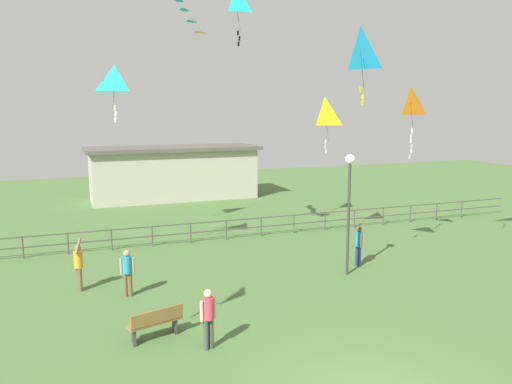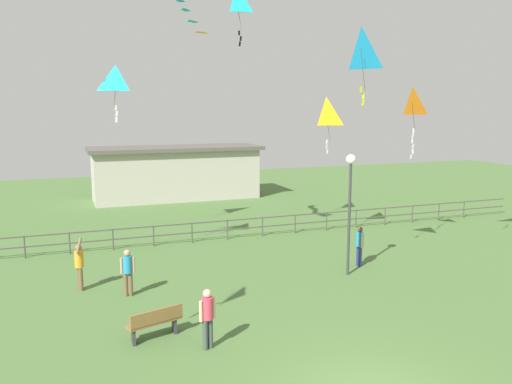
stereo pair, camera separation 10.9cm
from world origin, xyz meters
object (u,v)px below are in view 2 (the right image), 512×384
Objects in this scene: person_0 at (79,263)px; person_2 at (128,270)px; person_3 at (207,315)px; kite_6 at (237,4)px; kite_8 at (412,106)px; kite_2 at (116,82)px; kite_4 at (361,50)px; kite_5 at (326,114)px; park_bench at (155,322)px; lamppost at (350,188)px; person_1 at (360,243)px.

person_0 is 1.20× the size of person_2.
kite_6 reaches higher than person_3.
kite_6 is at bearing 149.23° from kite_8.
kite_4 is at bearing -33.75° from kite_2.
kite_5 is at bearing 4.39° from kite_2.
person_3 is (2.90, -5.71, -0.02)m from person_0.
person_3 reaches higher than park_bench.
kite_4 is at bearing -107.65° from kite_5.
person_3 is 10.46m from kite_2.
lamppost is 2.86× the size of person_2.
lamppost reaches higher than park_bench.
lamppost is at bearing -10.55° from person_0.
kite_6 reaches higher than person_1.
kite_2 reaches higher than person_2.
person_0 is 0.75× the size of kite_6.
kite_6 is (5.23, 8.53, 10.01)m from park_bench.
kite_4 reaches higher than kite_2.
person_0 reaches higher than park_bench.
kite_4 is (9.24, -2.36, 7.09)m from person_0.
lamppost is 5.28m from kite_8.
kite_2 reaches higher than person_3.
kite_5 is (1.83, 5.74, -2.18)m from kite_4.
kite_2 is 0.83× the size of kite_6.
kite_4 is at bearing -148.54° from kite_8.
kite_8 reaches higher than park_bench.
person_2 is at bearing 94.61° from park_bench.
kite_8 is (6.33, -3.77, -4.26)m from kite_6.
person_3 is 0.64× the size of kite_5.
person_2 is at bearing -93.94° from kite_2.
person_0 reaches higher than person_1.
kite_8 reaches higher than person_2.
person_2 is at bearing -179.00° from person_1.
kite_2 is at bearing -166.70° from kite_6.
kite_5 is (9.60, 4.51, 4.95)m from person_2.
lamppost is 7.92m from person_3.
kite_8 is at bearing 22.40° from park_bench.
kite_2 reaches higher than lamppost.
kite_6 is (4.07, 9.60, 9.56)m from person_3.
kite_5 is at bearing 71.54° from lamppost.
person_1 is at bearing 1.00° from person_2.
person_2 is 0.63× the size of kite_5.
person_3 is at bearing -148.41° from lamppost.
kite_4 is 0.88× the size of kite_8.
kite_2 is (-8.58, 3.63, 6.17)m from person_1.
kite_2 is (1.73, 2.65, 6.14)m from person_0.
person_2 reaches higher than park_bench.
person_0 is 0.72× the size of kite_4.
lamppost is 8.25m from person_2.
kite_8 reaches higher than kite_5.
person_0 is 0.76× the size of kite_5.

